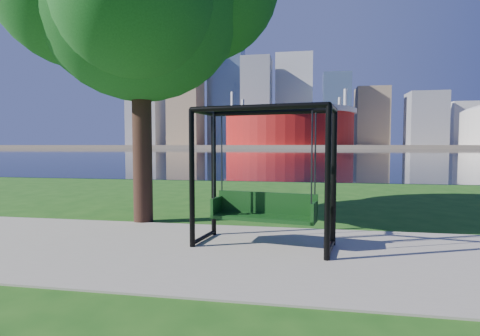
# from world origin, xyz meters

# --- Properties ---
(ground) EXTENTS (900.00, 900.00, 0.00)m
(ground) POSITION_xyz_m (0.00, 0.00, 0.00)
(ground) COLOR #1E5114
(ground) RESTS_ON ground
(path) EXTENTS (120.00, 4.00, 0.03)m
(path) POSITION_xyz_m (0.00, -0.50, 0.01)
(path) COLOR #9E937F
(path) RESTS_ON ground
(river) EXTENTS (900.00, 180.00, 0.02)m
(river) POSITION_xyz_m (0.00, 102.00, 0.01)
(river) COLOR black
(river) RESTS_ON ground
(far_bank) EXTENTS (900.00, 228.00, 2.00)m
(far_bank) POSITION_xyz_m (0.00, 306.00, 1.00)
(far_bank) COLOR #937F60
(far_bank) RESTS_ON ground
(stadium) EXTENTS (83.00, 83.00, 32.00)m
(stadium) POSITION_xyz_m (-10.00, 235.00, 14.23)
(stadium) COLOR maroon
(stadium) RESTS_ON far_bank
(skyline) EXTENTS (392.00, 66.00, 96.50)m
(skyline) POSITION_xyz_m (-4.27, 319.39, 35.89)
(skyline) COLOR gray
(skyline) RESTS_ON far_bank
(swing) EXTENTS (2.58, 1.44, 2.50)m
(swing) POSITION_xyz_m (0.60, -0.03, 1.21)
(swing) COLOR black
(swing) RESTS_ON ground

